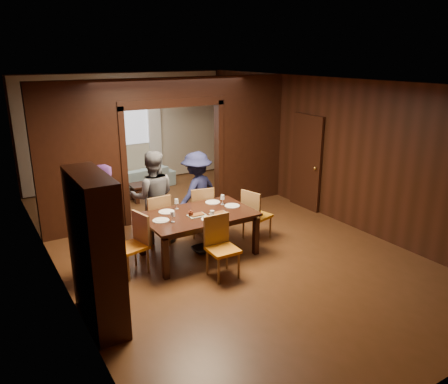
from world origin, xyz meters
TOP-DOWN VIEW (x-y plane):
  - floor at (0.00, 0.00)m, footprint 9.00×9.00m
  - ceiling at (0.00, 0.00)m, footprint 5.50×9.00m
  - room_walls at (0.00, 1.89)m, footprint 5.52×9.01m
  - person_purple at (-2.13, -0.38)m, footprint 0.63×0.77m
  - person_grey at (-0.93, 0.53)m, footprint 1.00×0.89m
  - person_navy at (-0.03, 0.53)m, footprint 1.18×0.94m
  - sofa at (-0.01, 3.85)m, footprint 1.95×0.96m
  - serving_bowl at (-0.42, -0.37)m, footprint 0.36×0.36m
  - dining_table at (-0.50, -0.41)m, footprint 1.86×1.16m
  - coffee_table at (-0.14, 2.88)m, footprint 0.80×0.50m
  - chair_left at (-1.73, -0.47)m, footprint 0.53×0.53m
  - chair_right at (0.76, -0.37)m, footprint 0.54×0.54m
  - chair_far_l at (-0.97, 0.37)m, footprint 0.45×0.45m
  - chair_far_r at (-0.05, 0.37)m, footprint 0.52×0.52m
  - chair_near at (-0.56, -1.31)m, footprint 0.45×0.45m
  - hutch at (-2.53, -1.50)m, footprint 0.40×1.20m
  - door_right at (2.70, 0.50)m, footprint 0.06×0.90m
  - window_far at (0.00, 4.44)m, footprint 1.20×0.03m
  - curtain_left at (-0.75, 4.40)m, footprint 0.35×0.06m
  - curtain_right at (0.75, 4.40)m, footprint 0.35×0.06m
  - plate_left at (-1.18, -0.40)m, footprint 0.27×0.27m
  - plate_far_l at (-0.94, -0.08)m, footprint 0.27×0.27m
  - plate_far_r at (-0.01, -0.05)m, footprint 0.27×0.27m
  - plate_right at (0.19, -0.40)m, footprint 0.27×0.27m
  - plate_near at (-0.48, -0.75)m, footprint 0.27×0.27m
  - platter_a at (-0.58, -0.52)m, footprint 0.30×0.20m
  - platter_b at (-0.23, -0.64)m, footprint 0.30×0.20m
  - wineglass_left at (-1.04, -0.55)m, footprint 0.08×0.08m
  - wineglass_far at (-0.72, -0.02)m, footprint 0.08×0.08m
  - wineglass_right at (0.09, -0.24)m, footprint 0.08×0.08m
  - tumbler at (-0.42, -0.75)m, footprint 0.07×0.07m
  - condiment_jar at (-0.68, -0.49)m, footprint 0.08×0.08m

SIDE VIEW (x-z plane):
  - floor at x=0.00m, z-range 0.00..0.00m
  - coffee_table at x=-0.14m, z-range 0.00..0.40m
  - sofa at x=-0.01m, z-range 0.00..0.55m
  - dining_table at x=-0.50m, z-range 0.00..0.76m
  - chair_left at x=-1.73m, z-range 0.00..0.97m
  - chair_right at x=0.76m, z-range 0.00..0.97m
  - chair_far_l at x=-0.97m, z-range 0.00..0.97m
  - chair_far_r at x=-0.05m, z-range 0.00..0.97m
  - chair_near at x=-0.56m, z-range 0.00..0.97m
  - plate_left at x=-1.18m, z-range 0.76..0.77m
  - plate_far_l at x=-0.94m, z-range 0.76..0.77m
  - plate_far_r at x=-0.01m, z-range 0.76..0.77m
  - plate_right at x=0.19m, z-range 0.76..0.77m
  - plate_near at x=-0.48m, z-range 0.76..0.77m
  - platter_a at x=-0.58m, z-range 0.76..0.80m
  - platter_b at x=-0.23m, z-range 0.76..0.80m
  - person_navy at x=-0.03m, z-range 0.00..1.59m
  - serving_bowl at x=-0.42m, z-range 0.76..0.85m
  - condiment_jar at x=-0.68m, z-range 0.76..0.87m
  - tumbler at x=-0.42m, z-range 0.76..0.90m
  - wineglass_left at x=-1.04m, z-range 0.76..0.94m
  - wineglass_far at x=-0.72m, z-range 0.76..0.94m
  - wineglass_right at x=0.09m, z-range 0.76..0.94m
  - person_grey at x=-0.93m, z-range 0.00..1.71m
  - person_purple at x=-2.13m, z-range 0.00..1.81m
  - hutch at x=-2.53m, z-range 0.00..2.00m
  - door_right at x=2.70m, z-range 0.00..2.10m
  - curtain_left at x=-0.75m, z-range 0.05..2.45m
  - curtain_right at x=0.75m, z-range 0.05..2.45m
  - room_walls at x=0.00m, z-range 0.06..2.96m
  - window_far at x=0.00m, z-range 1.05..2.35m
  - ceiling at x=0.00m, z-range 2.89..2.91m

